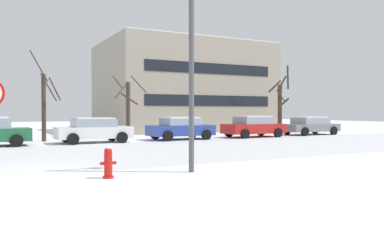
# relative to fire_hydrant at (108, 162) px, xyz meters

# --- Properties ---
(ground_plane) EXTENTS (120.00, 120.00, 0.00)m
(ground_plane) POSITION_rel_fire_hydrant_xyz_m (-1.75, 2.28, -0.44)
(ground_plane) COLOR white
(road_surface) EXTENTS (80.00, 9.92, 0.00)m
(road_surface) POSITION_rel_fire_hydrant_xyz_m (-1.75, 6.24, -0.44)
(road_surface) COLOR silver
(road_surface) RESTS_ON ground
(fire_hydrant) EXTENTS (0.44, 0.30, 0.87)m
(fire_hydrant) POSITION_rel_fire_hydrant_xyz_m (0.00, 0.00, 0.00)
(fire_hydrant) COLOR red
(fire_hydrant) RESTS_ON ground
(street_lamp) EXTENTS (1.52, 0.36, 6.25)m
(street_lamp) POSITION_rel_fire_hydrant_xyz_m (2.73, -0.09, 3.32)
(street_lamp) COLOR #4C4F54
(street_lamp) RESTS_ON ground
(parked_car_white) EXTENTS (4.23, 2.20, 1.44)m
(parked_car_white) POSITION_rel_fire_hydrant_xyz_m (2.57, 12.25, 0.30)
(parked_car_white) COLOR white
(parked_car_white) RESTS_ON ground
(parked_car_blue) EXTENTS (4.17, 2.18, 1.44)m
(parked_car_blue) POSITION_rel_fire_hydrant_xyz_m (8.13, 12.26, 0.30)
(parked_car_blue) COLOR #283D93
(parked_car_blue) RESTS_ON ground
(parked_car_red) EXTENTS (4.37, 2.17, 1.48)m
(parked_car_red) POSITION_rel_fire_hydrant_xyz_m (13.69, 12.05, 0.32)
(parked_car_red) COLOR red
(parked_car_red) RESTS_ON ground
(parked_car_gray) EXTENTS (4.59, 2.19, 1.38)m
(parked_car_gray) POSITION_rel_fire_hydrant_xyz_m (19.26, 12.31, 0.27)
(parked_car_gray) COLOR slate
(parked_car_gray) RESTS_ON ground
(tree_far_left) EXTENTS (2.22, 2.23, 4.28)m
(tree_far_left) POSITION_rel_fire_hydrant_xyz_m (5.78, 15.74, 1.67)
(tree_far_left) COLOR #423326
(tree_far_left) RESTS_ON ground
(tree_far_mid) EXTENTS (1.85, 1.27, 5.42)m
(tree_far_mid) POSITION_rel_fire_hydrant_xyz_m (0.19, 14.65, 1.78)
(tree_far_mid) COLOR #423326
(tree_far_mid) RESTS_ON ground
(tree_far_right) EXTENTS (1.67, 1.70, 5.48)m
(tree_far_right) POSITION_rel_fire_hydrant_xyz_m (18.45, 14.84, 1.98)
(tree_far_right) COLOR #423326
(tree_far_right) RESTS_ON ground
(building_far_right) EXTENTS (14.86, 10.82, 8.18)m
(building_far_right) POSITION_rel_fire_hydrant_xyz_m (13.86, 23.59, 3.65)
(building_far_right) COLOR #9E937F
(building_far_right) RESTS_ON ground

